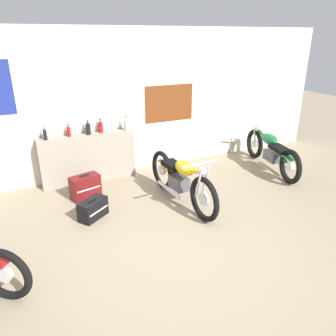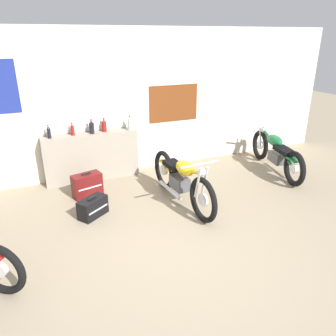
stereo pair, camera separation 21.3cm
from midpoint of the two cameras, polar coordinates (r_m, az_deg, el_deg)
ground_plane at (r=4.43m, az=1.56°, el=-14.41°), size 24.00×24.00×0.00m
wall_back at (r=6.49m, az=-10.81°, el=10.79°), size 10.00×0.07×2.80m
sill_counter at (r=6.46m, az=-14.60°, el=1.71°), size 1.78×0.28×0.92m
bottle_leftmost at (r=6.19m, az=-21.58°, el=5.55°), size 0.06×0.06×0.25m
bottle_left_center at (r=6.26m, az=-17.86°, el=6.18°), size 0.07×0.07×0.24m
bottle_center at (r=6.29m, az=-14.70°, el=6.72°), size 0.09×0.09×0.27m
bottle_right_center at (r=6.37m, az=-12.61°, el=7.07°), size 0.08×0.08×0.26m
bottle_rightmost at (r=6.42m, az=-8.22°, el=7.58°), size 0.09×0.09×0.28m
motorcycle_yellow at (r=5.42m, az=1.14°, el=-1.93°), size 0.64×2.03×0.89m
motorcycle_green at (r=7.11m, az=16.72°, el=2.86°), size 0.72×2.09×0.83m
hard_case_darkred at (r=5.86m, az=-15.22°, el=-3.19°), size 0.54×0.36×0.44m
hard_case_black at (r=5.23m, az=-14.09°, el=-6.95°), size 0.51×0.46×0.33m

